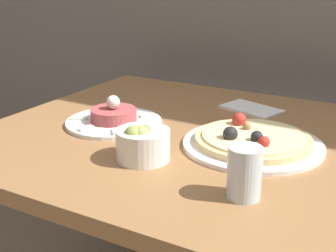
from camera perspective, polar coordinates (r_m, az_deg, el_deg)
dining_table at (r=1.19m, az=3.74°, el=-6.31°), size 1.04×0.88×0.78m
pizza_plate at (r=1.08m, az=10.26°, el=-1.79°), size 0.32×0.32×0.06m
tartare_plate at (r=1.22m, az=-6.63°, el=0.92°), size 0.25×0.25×0.08m
small_bowl at (r=0.99m, az=-3.15°, el=-2.08°), size 0.12×0.12×0.08m
drinking_glass at (r=0.84m, az=9.30°, el=-5.63°), size 0.06×0.06×0.10m
napkin at (r=1.35m, az=10.14°, el=2.04°), size 0.18×0.14×0.01m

